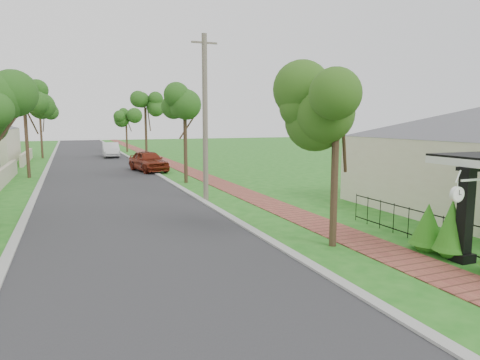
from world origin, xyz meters
TOP-DOWN VIEW (x-y plane):
  - ground at (0.00, 0.00)m, footprint 160.00×160.00m
  - road at (-3.00, 20.00)m, footprint 7.00×120.00m
  - kerb_right at (0.65, 20.00)m, footprint 0.30×120.00m
  - kerb_left at (-6.65, 20.00)m, footprint 0.30×120.00m
  - sidewalk at (3.25, 20.00)m, footprint 1.50×120.00m
  - porch_post at (4.55, -1.00)m, footprint 0.48×0.48m
  - picket_fence at (4.90, -0.00)m, footprint 0.03×8.02m
  - street_trees at (-2.87, 26.84)m, footprint 10.70×37.65m
  - parked_car_red at (0.40, 22.67)m, footprint 2.66×4.75m
  - parked_car_white at (-1.00, 36.96)m, footprint 1.71×4.52m
  - near_tree at (2.20, 1.50)m, footprint 1.85×1.85m
  - utility_pole at (0.90, 10.00)m, footprint 1.20×0.24m
  - station_clock at (3.79, -1.40)m, footprint 0.95×0.13m

SIDE VIEW (x-z plane):
  - ground at x=0.00m, z-range 0.00..0.00m
  - road at x=-3.00m, z-range -0.01..0.01m
  - kerb_right at x=0.65m, z-range -0.05..0.05m
  - kerb_left at x=-6.65m, z-range -0.05..0.05m
  - sidewalk at x=3.25m, z-range -0.01..0.01m
  - picket_fence at x=4.90m, z-range 0.03..1.03m
  - parked_car_white at x=-1.00m, z-range 0.00..1.47m
  - parked_car_red at x=0.40m, z-range 0.00..1.53m
  - porch_post at x=4.55m, z-range -0.14..2.38m
  - station_clock at x=3.79m, z-range 1.68..2.22m
  - near_tree at x=2.20m, z-range 1.40..6.15m
  - utility_pole at x=0.90m, z-range 0.06..7.62m
  - street_trees at x=-2.87m, z-range 1.59..7.48m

